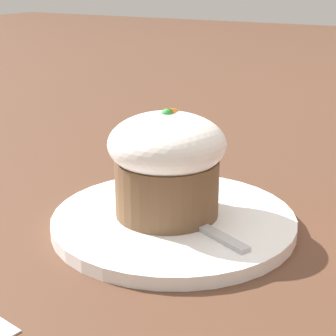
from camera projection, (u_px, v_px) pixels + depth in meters
ground_plane at (174, 227)px, 0.50m from camera, size 4.00×4.00×0.00m
dessert_plate at (174, 221)px, 0.50m from camera, size 0.22×0.22×0.01m
carrot_cake at (168, 162)px, 0.49m from camera, size 0.10×0.10×0.10m
spoon at (188, 218)px, 0.48m from camera, size 0.06×0.10×0.01m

